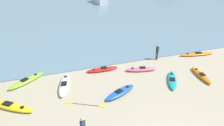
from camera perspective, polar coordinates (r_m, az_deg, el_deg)
name	(u,v)px	position (r m, az deg, el deg)	size (l,w,h in m)	color
kayak_on_sand_0	(201,75)	(19.53, 22.25, -2.96)	(0.94, 2.87, 0.38)	orange
kayak_on_sand_1	(65,84)	(17.29, -12.30, -5.48)	(1.56, 3.43, 0.37)	white
kayak_on_sand_2	(120,92)	(16.04, 2.14, -7.65)	(2.84, 1.87, 0.36)	blue
kayak_on_sand_3	(102,69)	(19.04, -2.54, -1.67)	(2.80, 0.71, 0.30)	red
kayak_on_sand_4	(10,106)	(16.26, -25.05, -10.13)	(3.31, 2.76, 0.34)	yellow
kayak_on_sand_5	(141,69)	(19.14, 7.56, -1.64)	(2.77, 1.20, 0.36)	#E5668C
kayak_on_sand_6	(27,81)	(18.66, -21.41, -4.30)	(3.00, 2.45, 0.35)	#8CCC2D
kayak_on_sand_7	(172,80)	(18.11, 15.45, -4.32)	(1.96, 2.81, 0.34)	teal
kayak_on_sand_8	(197,54)	(23.45, 21.21, 2.19)	(3.61, 1.16, 0.29)	orange
person_near_waterline	(157,51)	(21.06, 11.73, 3.01)	(0.31, 0.24, 1.54)	#4C4C4C
loose_paddle	(86,105)	(15.21, -6.89, -10.75)	(2.54, 1.45, 0.03)	black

